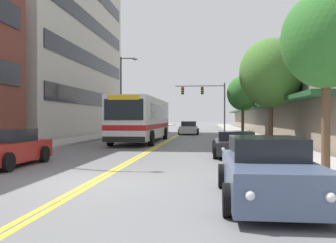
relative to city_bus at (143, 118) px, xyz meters
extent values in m
plane|color=slate|center=(1.72, 19.43, -1.79)|extent=(240.00, 240.00, 0.00)
cube|color=#9E9B96|center=(-5.20, 19.43, -1.72)|extent=(2.85, 106.00, 0.15)
cube|color=#9E9B96|center=(8.65, 19.43, -1.72)|extent=(2.85, 106.00, 0.15)
cube|color=yellow|center=(1.62, 19.43, -1.79)|extent=(0.14, 106.00, 0.01)
cube|color=yellow|center=(1.82, 19.43, -1.79)|extent=(0.14, 106.00, 0.01)
cube|color=#BCB7AD|center=(-12.87, 9.50, 11.42)|extent=(12.00, 24.72, 26.43)
cube|color=black|center=(-6.83, 9.50, 1.98)|extent=(0.08, 22.74, 1.40)
cube|color=black|center=(-6.83, 9.50, 5.76)|extent=(0.08, 22.74, 1.40)
cube|color=black|center=(-6.83, 9.50, 9.54)|extent=(0.08, 22.74, 1.40)
cube|color=gray|center=(14.32, 19.43, 2.21)|extent=(8.00, 68.00, 7.99)
cube|color=#1E4C28|center=(9.77, 19.43, 1.11)|extent=(1.10, 61.20, 0.24)
cube|color=black|center=(10.28, 19.43, 3.16)|extent=(0.08, 61.20, 1.40)
cube|color=silver|center=(0.00, -0.11, -0.03)|extent=(2.57, 12.41, 2.82)
cube|color=#B21919|center=(0.00, -0.11, -0.60)|extent=(2.59, 12.43, 0.32)
cube|color=black|center=(0.00, 0.51, 0.42)|extent=(2.60, 9.68, 1.01)
cube|color=black|center=(0.00, -6.33, 0.47)|extent=(2.32, 0.04, 1.24)
cube|color=yellow|center=(0.00, -6.34, 1.18)|extent=(1.85, 0.06, 0.28)
cube|color=black|center=(0.00, -6.35, -1.26)|extent=(2.52, 0.08, 0.32)
cylinder|color=black|center=(-1.32, -4.33, -1.29)|extent=(0.30, 1.00, 1.00)
cylinder|color=black|center=(1.32, -4.33, -1.29)|extent=(0.30, 1.00, 1.00)
cylinder|color=black|center=(-1.32, 3.30, -1.29)|extent=(0.30, 1.00, 1.00)
cylinder|color=black|center=(1.32, 3.30, -1.29)|extent=(0.30, 1.00, 1.00)
cube|color=black|center=(-2.64, 16.25, -1.32)|extent=(1.85, 4.33, 0.61)
cube|color=black|center=(-2.64, 16.43, -0.75)|extent=(1.59, 1.90, 0.52)
cylinder|color=black|center=(-3.58, 14.91, -1.48)|extent=(0.22, 0.61, 0.61)
cylinder|color=black|center=(-1.69, 14.91, -1.48)|extent=(0.22, 0.61, 0.61)
cylinder|color=black|center=(-3.58, 17.60, -1.48)|extent=(0.22, 0.61, 0.61)
cylinder|color=black|center=(-1.69, 17.60, -1.48)|extent=(0.22, 0.61, 0.61)
sphere|color=silver|center=(-3.28, 14.07, -1.29)|extent=(0.16, 0.16, 0.16)
sphere|color=silver|center=(-1.99, 14.07, -1.29)|extent=(0.16, 0.16, 0.16)
cube|color=red|center=(-3.30, 18.43, -1.29)|extent=(0.18, 0.04, 0.10)
cube|color=red|center=(-1.97, 18.43, -1.29)|extent=(0.18, 0.04, 0.10)
cube|color=maroon|center=(-2.61, -14.63, -1.25)|extent=(1.87, 4.41, 0.72)
cube|color=black|center=(-2.61, -14.46, -0.66)|extent=(1.61, 1.94, 0.47)
cylinder|color=black|center=(-1.65, -16.00, -1.47)|extent=(0.22, 0.65, 0.65)
cylinder|color=black|center=(-1.65, -13.27, -1.47)|extent=(0.22, 0.65, 0.65)
cube|color=red|center=(-3.28, -12.42, -1.22)|extent=(0.18, 0.04, 0.10)
cube|color=red|center=(-1.94, -12.42, -1.22)|extent=(0.18, 0.04, 0.10)
cube|color=#475675|center=(6.13, -19.43, -1.26)|extent=(1.71, 4.52, 0.73)
cube|color=black|center=(6.13, -19.25, -0.66)|extent=(1.47, 1.99, 0.46)
cylinder|color=black|center=(5.25, -20.84, -1.49)|extent=(0.22, 0.61, 0.61)
cylinder|color=black|center=(7.00, -20.84, -1.49)|extent=(0.22, 0.61, 0.61)
cylinder|color=black|center=(5.25, -18.03, -1.49)|extent=(0.22, 0.61, 0.61)
cylinder|color=black|center=(7.00, -18.03, -1.49)|extent=(0.22, 0.61, 0.61)
sphere|color=silver|center=(5.53, -21.71, -1.22)|extent=(0.16, 0.16, 0.16)
sphere|color=silver|center=(6.73, -21.71, -1.22)|extent=(0.16, 0.16, 0.16)
cube|color=red|center=(5.51, -17.16, -1.22)|extent=(0.18, 0.04, 0.10)
cube|color=red|center=(6.74, -17.16, -1.22)|extent=(0.18, 0.04, 0.10)
cube|color=#232328|center=(6.14, -10.03, -1.33)|extent=(1.84, 4.20, 0.55)
cube|color=black|center=(6.14, -9.86, -0.85)|extent=(1.59, 1.85, 0.42)
cylinder|color=black|center=(5.20, -11.33, -1.46)|extent=(0.22, 0.66, 0.66)
cylinder|color=black|center=(7.09, -11.33, -1.46)|extent=(0.22, 0.66, 0.66)
cylinder|color=black|center=(5.20, -8.73, -1.46)|extent=(0.22, 0.66, 0.66)
cylinder|color=black|center=(7.09, -8.73, -1.46)|extent=(0.22, 0.66, 0.66)
sphere|color=silver|center=(5.50, -12.15, -1.30)|extent=(0.16, 0.16, 0.16)
sphere|color=silver|center=(6.79, -12.15, -1.30)|extent=(0.16, 0.16, 0.16)
cube|color=red|center=(5.48, -7.92, -1.30)|extent=(0.18, 0.04, 0.10)
cube|color=red|center=(6.80, -7.92, -1.30)|extent=(0.18, 0.04, 0.10)
cube|color=#B7B7BC|center=(2.81, 12.82, -1.25)|extent=(1.82, 4.59, 0.72)
cube|color=black|center=(2.81, 13.01, -0.64)|extent=(1.57, 2.02, 0.52)
cylinder|color=black|center=(1.87, 11.40, -1.47)|extent=(0.22, 0.64, 0.64)
cylinder|color=black|center=(3.74, 11.40, -1.47)|extent=(0.22, 0.64, 0.64)
cylinder|color=black|center=(1.87, 14.24, -1.47)|extent=(0.22, 0.64, 0.64)
cylinder|color=black|center=(3.74, 14.24, -1.47)|extent=(0.22, 0.64, 0.64)
sphere|color=silver|center=(2.17, 10.51, -1.22)|extent=(0.16, 0.16, 0.16)
sphere|color=silver|center=(3.44, 10.51, -1.22)|extent=(0.16, 0.16, 0.16)
cube|color=red|center=(2.15, 15.12, -1.22)|extent=(0.18, 0.04, 0.10)
cube|color=red|center=(3.46, 15.12, -1.22)|extent=(0.18, 0.04, 0.10)
cylinder|color=#47474C|center=(6.92, 19.69, 1.29)|extent=(0.18, 0.18, 6.17)
cylinder|color=#47474C|center=(3.83, 19.69, 4.02)|extent=(6.19, 0.11, 0.11)
cube|color=black|center=(4.14, 19.69, 3.42)|extent=(0.34, 0.26, 0.92)
sphere|color=red|center=(4.14, 19.53, 3.70)|extent=(0.18, 0.18, 0.18)
sphere|color=yellow|center=(4.14, 19.53, 3.42)|extent=(0.18, 0.18, 0.18)
sphere|color=green|center=(4.14, 19.53, 3.15)|extent=(0.18, 0.18, 0.18)
cylinder|color=black|center=(4.14, 19.69, 3.95)|extent=(0.02, 0.02, 0.14)
cube|color=black|center=(1.66, 19.69, 3.42)|extent=(0.34, 0.26, 0.92)
sphere|color=red|center=(1.66, 19.53, 3.70)|extent=(0.18, 0.18, 0.18)
sphere|color=yellow|center=(1.66, 19.53, 3.42)|extent=(0.18, 0.18, 0.18)
sphere|color=green|center=(1.66, 19.53, 3.15)|extent=(0.18, 0.18, 0.18)
cylinder|color=black|center=(1.66, 19.69, 3.95)|extent=(0.02, 0.02, 0.14)
cylinder|color=#47474C|center=(-3.58, 8.12, 2.07)|extent=(0.16, 0.16, 7.72)
cylinder|color=#47474C|center=(-2.88, 8.12, 5.78)|extent=(1.40, 0.10, 0.10)
ellipsoid|color=#B2B2B7|center=(-2.17, 8.12, 5.68)|extent=(0.56, 0.28, 0.20)
cylinder|color=brown|center=(8.52, -15.53, -0.20)|extent=(0.27, 0.27, 2.89)
ellipsoid|color=#2D6B28|center=(8.52, -15.53, 2.42)|extent=(2.75, 2.75, 3.03)
cylinder|color=brown|center=(8.64, -4.52, -0.28)|extent=(0.26, 0.26, 2.72)
ellipsoid|color=#42752D|center=(8.64, -4.52, 2.70)|extent=(3.80, 3.80, 4.18)
cylinder|color=brown|center=(8.13, 8.30, -0.29)|extent=(0.27, 0.27, 2.71)
ellipsoid|color=#2D6B28|center=(8.13, 8.30, 2.33)|extent=(2.97, 2.97, 3.27)
cylinder|color=#B7B7BC|center=(7.67, -10.05, -1.34)|extent=(0.24, 0.24, 0.61)
sphere|color=#B7B7BC|center=(7.67, -10.05, -0.97)|extent=(0.22, 0.22, 0.22)
cylinder|color=#B7B7BC|center=(7.51, -10.05, -1.27)|extent=(0.08, 0.11, 0.11)
camera|label=1|loc=(4.88, -27.60, -0.02)|focal=40.00mm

